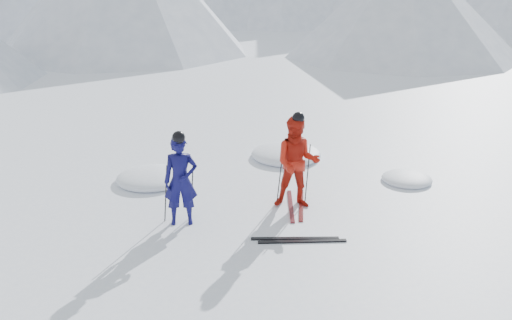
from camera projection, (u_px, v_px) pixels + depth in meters
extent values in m
plane|color=white|center=(346.00, 208.00, 11.84)|extent=(160.00, 160.00, 0.00)
cone|color=#B2BCD1|center=(403.00, 1.00, 31.86)|extent=(14.00, 14.00, 6.50)
imported|color=#0D0C48|center=(181.00, 181.00, 10.82)|extent=(0.73, 0.53, 1.85)
imported|color=#B31B0E|center=(297.00, 163.00, 11.59)|extent=(1.16, 1.02, 2.02)
cylinder|color=black|center=(166.00, 194.00, 10.99)|extent=(0.12, 0.09, 1.23)
cylinder|color=black|center=(192.00, 189.00, 11.21)|extent=(0.12, 0.07, 1.23)
cylinder|color=black|center=(280.00, 175.00, 11.86)|extent=(0.13, 0.10, 1.34)
cylinder|color=black|center=(308.00, 174.00, 11.91)|extent=(0.13, 0.09, 1.34)
cube|color=black|center=(291.00, 206.00, 11.89)|extent=(0.53, 1.67, 0.03)
cube|color=black|center=(301.00, 205.00, 11.95)|extent=(0.64, 1.64, 0.03)
cube|color=black|center=(295.00, 238.00, 10.44)|extent=(1.67, 0.48, 0.03)
cube|color=black|center=(302.00, 241.00, 10.33)|extent=(1.68, 0.42, 0.03)
ellipsoid|color=white|center=(152.00, 181.00, 13.35)|extent=(1.73, 1.73, 0.38)
ellipsoid|color=white|center=(407.00, 181.00, 13.34)|extent=(1.23, 1.23, 0.27)
ellipsoid|color=white|center=(286.00, 157.00, 15.05)|extent=(1.94, 1.94, 0.43)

